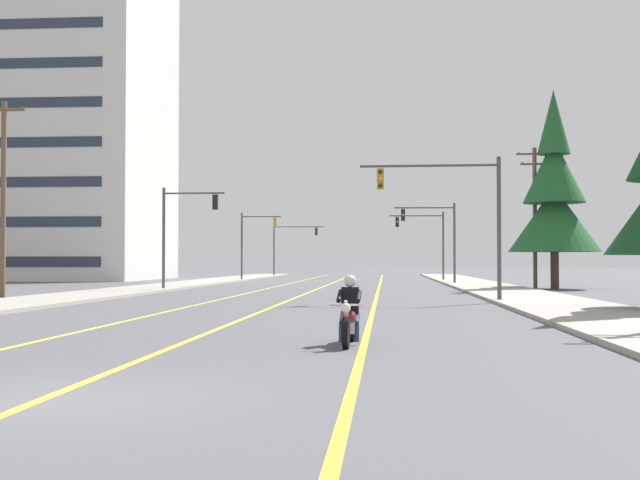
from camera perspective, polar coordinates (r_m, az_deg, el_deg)
ground_plane at (r=10.80m, az=-17.78°, el=-10.74°), size 400.00×400.00×0.00m
lane_stripe_center at (r=55.05m, az=0.15°, el=-3.34°), size 0.16×100.00×0.01m
lane_stripe_left at (r=55.40m, az=-3.22°, el=-3.32°), size 0.16×100.00×0.01m
lane_stripe_right at (r=54.88m, az=4.18°, el=-3.34°), size 0.16×100.00×0.01m
sidewalk_kerb_right at (r=50.32m, az=12.26°, el=-3.40°), size 4.40×110.00×0.14m
sidewalk_kerb_left at (r=52.02m, az=-11.83°, el=-3.34°), size 4.40×110.00×0.14m
motorcycle_with_rider at (r=16.99m, az=2.07°, el=-5.43°), size 0.70×2.19×1.46m
traffic_signal_near_right at (r=34.94m, az=9.64°, el=2.47°), size 5.99×0.37×6.20m
traffic_signal_near_left at (r=49.29m, az=-9.79°, el=1.15°), size 3.82×0.37×6.20m
traffic_signal_mid_right at (r=62.17m, az=8.25°, el=0.65°), size 4.67×0.51×6.20m
traffic_signal_mid_left at (r=74.10m, az=-4.77°, el=0.24°), size 3.69×0.40×6.20m
traffic_signal_far_right at (r=72.98m, az=7.59°, el=0.34°), size 4.92×0.53×6.20m
traffic_signal_far_left at (r=95.71m, az=-2.21°, el=-0.08°), size 6.01×0.49×6.20m
utility_pole_left_near at (r=42.00m, az=-21.42°, el=2.96°), size 2.10×0.26×9.49m
utility_pole_right_far at (r=53.68m, az=14.91°, el=1.88°), size 2.33×0.26×9.07m
conifer_tree_right_verge_far at (r=53.61m, az=16.18°, el=2.91°), size 5.79×5.79×12.73m
apartment_building_far_left_block at (r=85.41m, az=-20.00°, el=8.02°), size 26.16×18.11×31.54m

